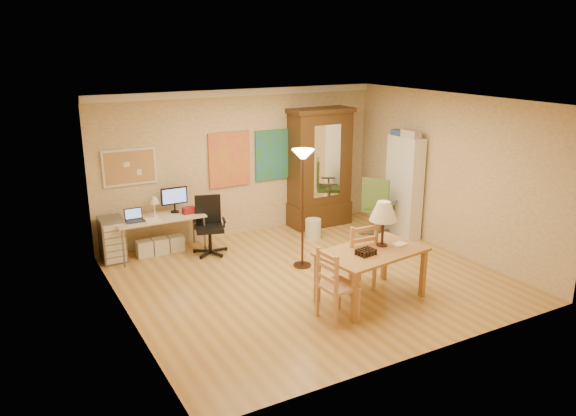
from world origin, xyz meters
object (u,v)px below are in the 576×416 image
office_chair_black (210,239)px  armoire (319,175)px  dining_table (376,239)px  bookshelf (404,187)px  office_chair_green (378,220)px  computer_desk (161,231)px

office_chair_black → armoire: bearing=10.7°
dining_table → office_chair_black: (-1.40, 2.76, -0.61)m
dining_table → bookshelf: 2.83m
bookshelf → office_chair_black: bearing=166.2°
bookshelf → office_chair_green: bearing=158.0°
computer_desk → office_chair_black: (0.73, -0.38, -0.14)m
office_chair_black → bookshelf: 3.66m
dining_table → office_chair_black: dining_table is taller
armoire → bookshelf: 1.67m
computer_desk → bookshelf: bookshelf is taller
office_chair_green → office_chair_black: bearing=167.4°
dining_table → office_chair_black: size_ratio=1.59×
bookshelf → dining_table: bearing=-137.8°
computer_desk → bookshelf: 4.44m
dining_table → office_chair_black: bearing=117.0°
computer_desk → office_chair_green: (3.80, -1.07, -0.10)m
dining_table → armoire: size_ratio=0.69×
dining_table → computer_desk: bearing=124.2°
office_chair_black → armoire: (2.49, 0.47, 0.74)m
computer_desk → armoire: bearing=1.5°
office_chair_black → office_chair_green: office_chair_green is taller
office_chair_green → bookshelf: bookshelf is taller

